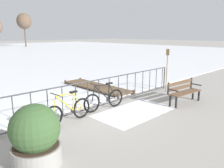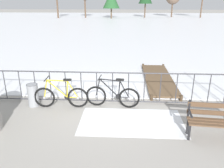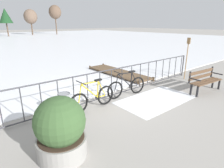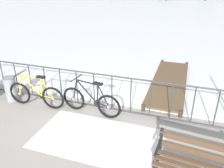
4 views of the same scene
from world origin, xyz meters
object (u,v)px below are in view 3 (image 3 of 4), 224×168
at_px(bicycle_near_railing, 127,87).
at_px(bicycle_second, 93,98).
at_px(park_bench, 204,79).
at_px(planter_with_shrub, 61,129).
at_px(oar_upright, 187,56).
at_px(trash_bin, 65,105).

distance_m(bicycle_near_railing, bicycle_second, 1.61).
relative_size(bicycle_second, park_bench, 1.04).
height_order(bicycle_second, planter_with_shrub, planter_with_shrub).
height_order(bicycle_near_railing, oar_upright, oar_upright).
bearing_deg(park_bench, planter_with_shrub, -179.85).
xyz_separation_m(bicycle_near_railing, park_bench, (2.72, -1.57, 0.14)).
distance_m(bicycle_second, trash_bin, 0.93).
distance_m(bicycle_second, park_bench, 4.56).
relative_size(bicycle_near_railing, planter_with_shrub, 1.31).
bearing_deg(trash_bin, park_bench, -16.10).
bearing_deg(oar_upright, trash_bin, 178.88).
height_order(bicycle_near_railing, park_bench, bicycle_near_railing).
bearing_deg(bicycle_near_railing, oar_upright, -2.77).
xyz_separation_m(planter_with_shrub, trash_bin, (0.80, 1.53, -0.25)).
bearing_deg(planter_with_shrub, oar_upright, 11.31).
xyz_separation_m(bicycle_second, oar_upright, (5.32, -0.05, 0.77)).
height_order(trash_bin, oar_upright, oar_upright).
xyz_separation_m(bicycle_near_railing, planter_with_shrub, (-3.33, -1.59, 0.26)).
relative_size(trash_bin, oar_upright, 0.37).
bearing_deg(trash_bin, planter_with_shrub, -117.73).
relative_size(bicycle_second, planter_with_shrub, 1.32).
relative_size(bicycle_near_railing, bicycle_second, 1.00).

